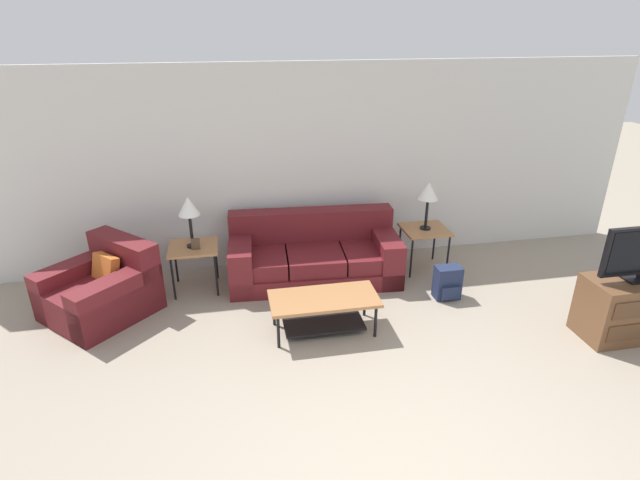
# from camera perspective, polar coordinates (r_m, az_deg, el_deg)

# --- Properties ---
(wall_back) EXTENTS (9.09, 0.06, 2.60)m
(wall_back) POSITION_cam_1_polar(r_m,az_deg,el_deg) (6.53, -1.50, 8.38)
(wall_back) COLOR silver
(wall_back) RESTS_ON ground_plane
(couch) EXTENTS (2.16, 1.06, 0.82)m
(couch) POSITION_cam_1_polar(r_m,az_deg,el_deg) (6.33, -0.71, -1.88)
(couch) COLOR maroon
(couch) RESTS_ON ground_plane
(armchair) EXTENTS (1.41, 1.41, 0.80)m
(armchair) POSITION_cam_1_polar(r_m,az_deg,el_deg) (6.10, -23.60, -5.24)
(armchair) COLOR maroon
(armchair) RESTS_ON ground_plane
(coffee_table) EXTENTS (1.13, 0.54, 0.41)m
(coffee_table) POSITION_cam_1_polar(r_m,az_deg,el_deg) (5.26, 0.44, -7.55)
(coffee_table) COLOR #A87042
(coffee_table) RESTS_ON ground_plane
(side_table_left) EXTENTS (0.58, 0.53, 0.57)m
(side_table_left) POSITION_cam_1_polar(r_m,az_deg,el_deg) (6.16, -14.27, -1.17)
(side_table_left) COLOR #A87042
(side_table_left) RESTS_ON ground_plane
(side_table_right) EXTENTS (0.58, 0.53, 0.57)m
(side_table_right) POSITION_cam_1_polar(r_m,az_deg,el_deg) (6.61, 11.89, 0.86)
(side_table_right) COLOR #A87042
(side_table_right) RESTS_ON ground_plane
(table_lamp_left) EXTENTS (0.25, 0.25, 0.62)m
(table_lamp_left) POSITION_cam_1_polar(r_m,az_deg,el_deg) (5.95, -14.79, 3.59)
(table_lamp_left) COLOR black
(table_lamp_left) RESTS_ON side_table_left
(table_lamp_right) EXTENTS (0.25, 0.25, 0.62)m
(table_lamp_right) POSITION_cam_1_polar(r_m,az_deg,el_deg) (6.42, 12.29, 5.33)
(table_lamp_right) COLOR black
(table_lamp_right) RESTS_ON side_table_right
(tv_console) EXTENTS (1.01, 0.51, 0.65)m
(tv_console) POSITION_cam_1_polar(r_m,az_deg,el_deg) (6.11, 32.02, -6.52)
(tv_console) COLOR brown
(tv_console) RESTS_ON ground_plane
(backpack) EXTENTS (0.30, 0.26, 0.40)m
(backpack) POSITION_cam_1_polar(r_m,az_deg,el_deg) (6.11, 14.37, -4.77)
(backpack) COLOR #1E2847
(backpack) RESTS_ON ground_plane
(picture_frame) EXTENTS (0.10, 0.04, 0.13)m
(picture_frame) POSITION_cam_1_polar(r_m,az_deg,el_deg) (6.03, -14.04, -0.43)
(picture_frame) COLOR #4C3828
(picture_frame) RESTS_ON side_table_left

